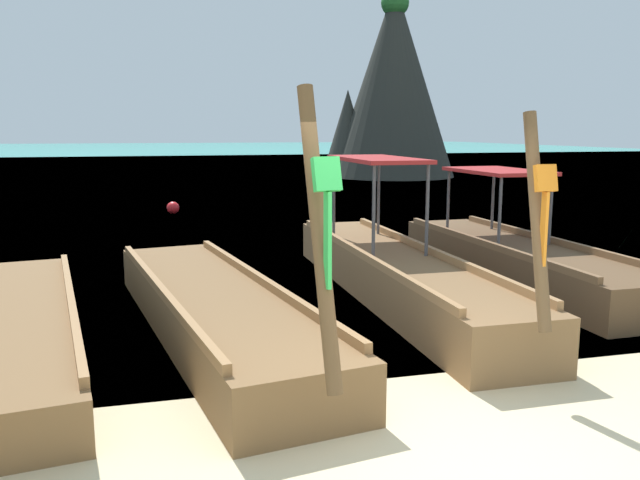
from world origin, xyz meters
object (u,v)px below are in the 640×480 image
(mooring_buoy_near, at_px, (173,208))
(longtail_boat_red_ribbon, at_px, (518,259))
(longtail_boat_turquoise_ribbon, at_px, (11,330))
(longtail_boat_green_ribbon, at_px, (214,310))
(longtail_boat_orange_ribbon, at_px, (395,272))
(karst_rock, at_px, (390,85))

(mooring_buoy_near, bearing_deg, longtail_boat_red_ribbon, -62.79)
(longtail_boat_turquoise_ribbon, xyz_separation_m, longtail_boat_green_ribbon, (2.25, 0.05, 0.05))
(longtail_boat_orange_ribbon, relative_size, longtail_boat_red_ribbon, 1.13)
(longtail_boat_orange_ribbon, bearing_deg, longtail_boat_green_ribbon, -158.15)
(longtail_boat_red_ribbon, distance_m, karst_rock, 24.44)
(longtail_boat_red_ribbon, distance_m, mooring_buoy_near, 11.34)
(longtail_boat_green_ribbon, distance_m, karst_rock, 27.69)
(longtail_boat_turquoise_ribbon, relative_size, karst_rock, 0.64)
(longtail_boat_orange_ribbon, height_order, mooring_buoy_near, longtail_boat_orange_ribbon)
(longtail_boat_turquoise_ribbon, bearing_deg, karst_rock, 61.03)
(karst_rock, distance_m, mooring_buoy_near, 18.07)
(longtail_boat_green_ribbon, height_order, longtail_boat_orange_ribbon, longtail_boat_green_ribbon)
(karst_rock, bearing_deg, longtail_boat_green_ribbon, -114.91)
(longtail_boat_turquoise_ribbon, bearing_deg, mooring_buoy_near, 79.68)
(longtail_boat_green_ribbon, height_order, longtail_boat_red_ribbon, longtail_boat_red_ribbon)
(longtail_boat_green_ribbon, bearing_deg, longtail_boat_orange_ribbon, 21.85)
(longtail_boat_green_ribbon, xyz_separation_m, longtail_boat_red_ribbon, (5.08, 1.62, 0.06))
(longtail_boat_turquoise_ribbon, height_order, longtail_boat_red_ribbon, longtail_boat_red_ribbon)
(longtail_boat_orange_ribbon, height_order, karst_rock, karst_rock)
(longtail_boat_orange_ribbon, relative_size, karst_rock, 0.75)
(mooring_buoy_near, bearing_deg, longtail_boat_turquoise_ribbon, -100.32)
(longtail_boat_orange_ribbon, bearing_deg, longtail_boat_turquoise_ribbon, -166.99)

